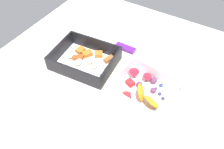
# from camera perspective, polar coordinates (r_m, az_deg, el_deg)

# --- Properties ---
(table_surface) EXTENTS (0.80, 0.80, 0.02)m
(table_surface) POSITION_cam_1_polar(r_m,az_deg,el_deg) (0.69, 0.75, -1.66)
(table_surface) COLOR beige
(table_surface) RESTS_ON ground
(pasta_container) EXTENTS (0.20, 0.16, 0.05)m
(pasta_container) POSITION_cam_1_polar(r_m,az_deg,el_deg) (0.72, -6.71, 3.34)
(pasta_container) COLOR white
(pasta_container) RESTS_ON table_surface
(fruit_bowl) EXTENTS (0.17, 0.16, 0.06)m
(fruit_bowl) POSITION_cam_1_polar(r_m,az_deg,el_deg) (0.64, 7.44, -3.86)
(fruit_bowl) COLOR white
(fruit_bowl) RESTS_ON table_surface
(candy_bar) EXTENTS (0.07, 0.02, 0.01)m
(candy_bar) POSITION_cam_1_polar(r_m,az_deg,el_deg) (0.78, 3.30, 6.60)
(candy_bar) COLOR #51197A
(candy_bar) RESTS_ON table_surface
(paper_cup_liner) EXTENTS (0.03, 0.03, 0.02)m
(paper_cup_liner) POSITION_cam_1_polar(r_m,az_deg,el_deg) (0.68, 17.95, -3.87)
(paper_cup_liner) COLOR white
(paper_cup_liner) RESTS_ON table_surface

